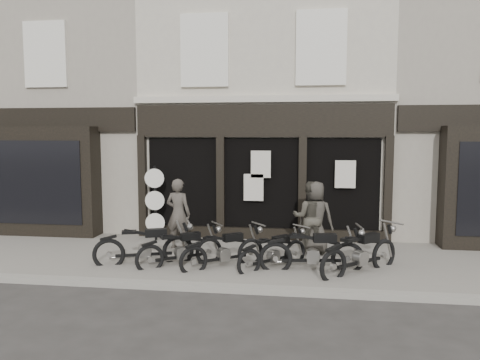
# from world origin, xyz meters

# --- Properties ---
(ground_plane) EXTENTS (90.00, 90.00, 0.00)m
(ground_plane) POSITION_xyz_m (0.00, 0.00, 0.00)
(ground_plane) COLOR #2D2B28
(ground_plane) RESTS_ON ground
(pavement) EXTENTS (30.00, 4.20, 0.12)m
(pavement) POSITION_xyz_m (0.00, 0.90, 0.06)
(pavement) COLOR slate
(pavement) RESTS_ON ground_plane
(kerb) EXTENTS (30.00, 0.25, 0.13)m
(kerb) POSITION_xyz_m (0.00, -1.25, 0.07)
(kerb) COLOR gray
(kerb) RESTS_ON ground_plane
(central_building) EXTENTS (7.30, 6.22, 8.34)m
(central_building) POSITION_xyz_m (0.00, 5.95, 4.08)
(central_building) COLOR beige
(central_building) RESTS_ON ground
(neighbour_left) EXTENTS (5.60, 6.73, 8.34)m
(neighbour_left) POSITION_xyz_m (-6.35, 5.90, 4.04)
(neighbour_left) COLOR gray
(neighbour_left) RESTS_ON ground
(neighbour_right) EXTENTS (5.60, 6.73, 8.34)m
(neighbour_right) POSITION_xyz_m (6.35, 5.90, 4.04)
(neighbour_right) COLOR gray
(neighbour_right) RESTS_ON ground
(motorcycle_0) EXTENTS (2.21, 1.08, 1.10)m
(motorcycle_0) POSITION_xyz_m (-2.42, 0.10, 0.44)
(motorcycle_0) COLOR black
(motorcycle_0) RESTS_ON ground
(motorcycle_1) EXTENTS (1.82, 1.43, 1.00)m
(motorcycle_1) POSITION_xyz_m (-1.57, 0.10, 0.40)
(motorcycle_1) COLOR black
(motorcycle_1) RESTS_ON ground
(motorcycle_2) EXTENTS (1.81, 1.51, 1.02)m
(motorcycle_2) POSITION_xyz_m (-0.58, 0.09, 0.40)
(motorcycle_2) COLOR black
(motorcycle_2) RESTS_ON ground
(motorcycle_3) EXTENTS (1.57, 1.58, 0.96)m
(motorcycle_3) POSITION_xyz_m (0.54, 0.21, 0.38)
(motorcycle_3) COLOR black
(motorcycle_3) RESTS_ON ground
(motorcycle_4) EXTENTS (2.32, 0.65, 1.11)m
(motorcycle_4) POSITION_xyz_m (1.41, 0.09, 0.44)
(motorcycle_4) COLOR black
(motorcycle_4) RESTS_ON ground
(motorcycle_5) EXTENTS (1.90, 1.78, 1.12)m
(motorcycle_5) POSITION_xyz_m (2.43, 0.07, 0.45)
(motorcycle_5) COLOR black
(motorcycle_5) RESTS_ON ground
(man_left) EXTENTS (0.74, 0.57, 1.83)m
(man_left) POSITION_xyz_m (-2.03, 1.55, 1.03)
(man_left) COLOR #433E37
(man_left) RESTS_ON pavement
(man_centre) EXTENTS (0.90, 0.71, 1.80)m
(man_centre) POSITION_xyz_m (1.36, 1.57, 1.02)
(man_centre) COLOR #3C3931
(man_centre) RESTS_ON pavement
(man_right) EXTENTS (1.00, 0.79, 1.81)m
(man_right) POSITION_xyz_m (1.48, 1.54, 1.02)
(man_right) COLOR #35322C
(man_right) RESTS_ON pavement
(advert_sign_post) EXTENTS (0.54, 0.34, 2.20)m
(advert_sign_post) POSITION_xyz_m (-2.91, 2.34, 1.07)
(advert_sign_post) COLOR black
(advert_sign_post) RESTS_ON ground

